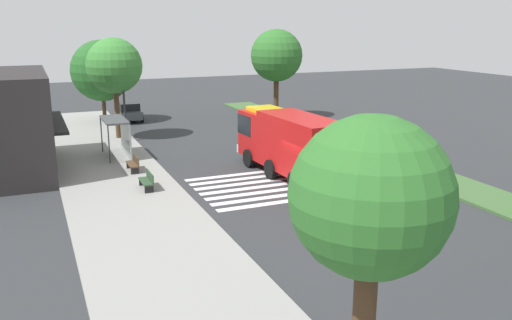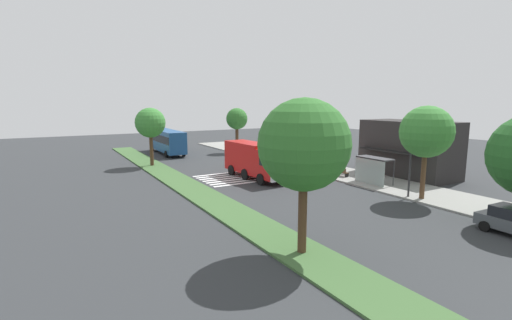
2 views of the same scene
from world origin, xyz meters
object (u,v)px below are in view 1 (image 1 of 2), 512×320
(parked_car_west, at_px, (129,111))
(sidewalk_tree_center, at_px, (102,71))
(bench_near_shelter, at_px, (134,163))
(sidewalk_tree_west, at_px, (114,66))
(bench_west_of_shelter, at_px, (147,180))
(sidewalk_tree_far_west, at_px, (370,201))
(fire_truck, at_px, (287,140))
(bus_stop_shelter, at_px, (120,129))
(street_lamp, at_px, (123,90))
(median_tree_west, at_px, (276,56))

(parked_car_west, height_order, sidewalk_tree_center, sidewalk_tree_center)
(bench_near_shelter, relative_size, sidewalk_tree_west, 0.22)
(bench_west_of_shelter, distance_m, sidewalk_tree_far_west, 19.12)
(fire_truck, bearing_deg, sidewalk_tree_far_west, 155.40)
(bus_stop_shelter, relative_size, bench_west_of_shelter, 2.19)
(bus_stop_shelter, bearing_deg, fire_truck, -133.88)
(sidewalk_tree_west, relative_size, sidewalk_tree_center, 1.05)
(parked_car_west, xyz_separation_m, sidewalk_tree_center, (-0.52, 2.20, 3.68))
(bus_stop_shelter, bearing_deg, bench_west_of_shelter, -179.70)
(parked_car_west, distance_m, street_lamp, 9.44)
(parked_car_west, bearing_deg, sidewalk_tree_west, 166.96)
(sidewalk_tree_west, bearing_deg, bench_west_of_shelter, 177.01)
(bus_stop_shelter, xyz_separation_m, sidewalk_tree_west, (5.88, -0.75, 3.56))
(parked_car_west, bearing_deg, bench_near_shelter, 173.27)
(median_tree_west, bearing_deg, bench_west_of_shelter, 138.20)
(parked_car_west, relative_size, median_tree_west, 0.56)
(parked_car_west, height_order, street_lamp, street_lamp)
(fire_truck, xyz_separation_m, sidewalk_tree_center, (20.98, 7.33, 2.49))
(median_tree_west, bearing_deg, street_lamp, 107.43)
(bench_near_shelter, height_order, sidewalk_tree_west, sidewalk_tree_west)
(bus_stop_shelter, height_order, bench_near_shelter, bus_stop_shelter)
(parked_car_west, bearing_deg, bus_stop_shelter, 170.46)
(bench_west_of_shelter, bearing_deg, bench_near_shelter, 0.00)
(fire_truck, distance_m, bench_west_of_shelter, 8.17)
(bench_west_of_shelter, bearing_deg, median_tree_west, -41.80)
(bus_stop_shelter, xyz_separation_m, bench_west_of_shelter, (-7.79, -0.04, -1.30))
(bus_stop_shelter, xyz_separation_m, sidewalk_tree_far_west, (-26.34, -0.75, 3.28))
(bench_west_of_shelter, distance_m, street_lamp, 13.17)
(street_lamp, height_order, sidewalk_tree_west, sidewalk_tree_west)
(fire_truck, xyz_separation_m, bus_stop_shelter, (7.77, 8.08, -0.15))
(bench_west_of_shelter, bearing_deg, sidewalk_tree_far_west, -177.80)
(fire_truck, relative_size, bench_west_of_shelter, 5.63)
(parked_car_west, relative_size, sidewalk_tree_far_west, 0.66)
(sidewalk_tree_center, xyz_separation_m, median_tree_west, (-3.79, -14.67, 1.12))
(sidewalk_tree_center, bearing_deg, street_lamp, -177.23)
(fire_truck, xyz_separation_m, median_tree_west, (17.19, -7.35, 3.62))
(sidewalk_tree_far_west, bearing_deg, bus_stop_shelter, 1.64)
(fire_truck, height_order, bench_near_shelter, fire_truck)
(bench_west_of_shelter, relative_size, sidewalk_tree_far_west, 0.24)
(bus_stop_shelter, distance_m, bench_west_of_shelter, 7.89)
(bench_west_of_shelter, distance_m, sidewalk_tree_west, 14.52)
(bench_near_shelter, xyz_separation_m, bench_west_of_shelter, (-3.79, 0.00, 0.00))
(parked_car_west, xyz_separation_m, bench_near_shelter, (-17.73, 2.91, -0.26))
(fire_truck, bearing_deg, sidewalk_tree_center, 16.17)
(bus_stop_shelter, distance_m, street_lamp, 5.42)
(bench_near_shelter, xyz_separation_m, sidewalk_tree_far_west, (-22.34, -0.71, 4.57))
(fire_truck, relative_size, sidewalk_tree_center, 1.29)
(street_lamp, bearing_deg, bench_west_of_shelter, 175.00)
(parked_car_west, xyz_separation_m, bench_west_of_shelter, (-21.52, 2.91, -0.26))
(sidewalk_tree_far_west, xyz_separation_m, sidewalk_tree_west, (32.22, 0.00, 0.29))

